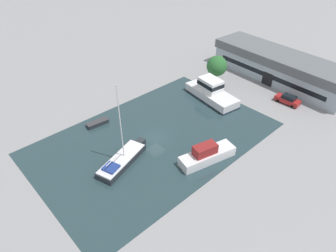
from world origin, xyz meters
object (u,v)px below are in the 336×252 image
(parked_car, at_px, (288,99))
(sailboat_moored, at_px, (122,160))
(motor_cruiser, at_px, (211,92))
(small_dinghy, at_px, (98,123))
(warehouse_building, at_px, (281,67))
(quay_tree_near_building, at_px, (217,66))
(cabin_boat, at_px, (207,155))

(parked_car, distance_m, sailboat_moored, 33.39)
(motor_cruiser, height_order, small_dinghy, motor_cruiser)
(sailboat_moored, bearing_deg, warehouse_building, 70.24)
(motor_cruiser, bearing_deg, parked_car, -41.75)
(quay_tree_near_building, height_order, small_dinghy, quay_tree_near_building)
(quay_tree_near_building, relative_size, parked_car, 1.31)
(cabin_boat, bearing_deg, parked_car, 103.73)
(motor_cruiser, height_order, cabin_boat, motor_cruiser)
(motor_cruiser, bearing_deg, sailboat_moored, -163.70)
(parked_car, bearing_deg, quay_tree_near_building, 103.45)
(cabin_boat, bearing_deg, sailboat_moored, -116.77)
(quay_tree_near_building, height_order, motor_cruiser, quay_tree_near_building)
(quay_tree_near_building, distance_m, motor_cruiser, 6.73)
(warehouse_building, distance_m, motor_cruiser, 17.48)
(motor_cruiser, xyz_separation_m, small_dinghy, (-7.39, -20.81, -1.07))
(parked_car, height_order, small_dinghy, parked_car)
(parked_car, xyz_separation_m, cabin_boat, (0.06, -23.15, 0.21))
(quay_tree_near_building, bearing_deg, warehouse_building, 55.64)
(quay_tree_near_building, relative_size, small_dinghy, 1.56)
(parked_car, relative_size, small_dinghy, 1.19)
(warehouse_building, height_order, motor_cruiser, warehouse_building)
(sailboat_moored, xyz_separation_m, small_dinghy, (-10.59, 2.45, -0.24))
(warehouse_building, distance_m, quay_tree_near_building, 14.01)
(sailboat_moored, relative_size, small_dinghy, 3.21)
(warehouse_building, xyz_separation_m, quay_tree_near_building, (-7.88, -11.53, 1.14))
(warehouse_building, relative_size, parked_car, 6.57)
(warehouse_building, bearing_deg, quay_tree_near_building, -120.99)
(warehouse_building, bearing_deg, motor_cruiser, -101.90)
(small_dinghy, bearing_deg, warehouse_building, 78.50)
(parked_car, xyz_separation_m, sailboat_moored, (-7.84, -32.46, -0.25))
(warehouse_building, xyz_separation_m, small_dinghy, (-11.97, -37.62, -2.50))
(quay_tree_near_building, xyz_separation_m, parked_car, (14.34, 3.92, -3.15))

